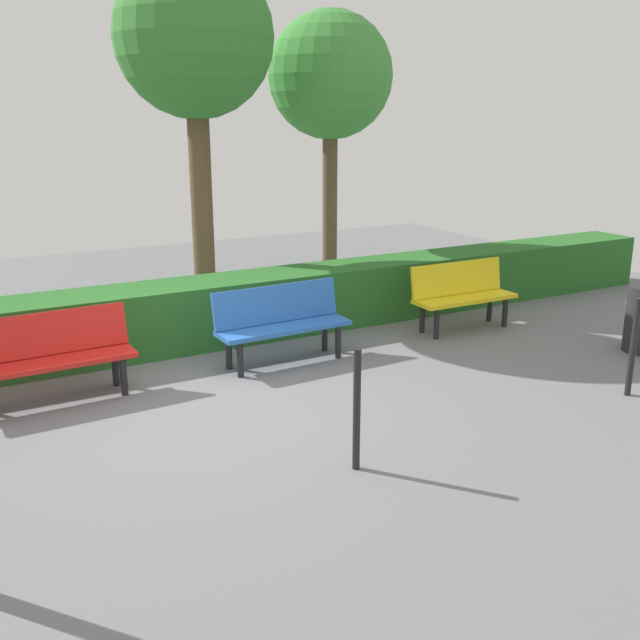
{
  "coord_description": "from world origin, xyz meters",
  "views": [
    {
      "loc": [
        2.23,
        6.21,
        2.71
      ],
      "look_at": [
        -1.38,
        -0.33,
        0.55
      ],
      "focal_mm": 40.24,
      "sensor_mm": 36.0,
      "label": 1
    }
  ],
  "objects_px": {
    "bench_yellow": "(462,293)",
    "bench_blue": "(281,320)",
    "tree_mid": "(194,42)",
    "tree_near": "(330,78)",
    "bench_red": "(47,354)"
  },
  "relations": [
    {
      "from": "bench_yellow",
      "to": "bench_blue",
      "type": "relative_size",
      "value": 0.92
    },
    {
      "from": "bench_yellow",
      "to": "bench_blue",
      "type": "distance_m",
      "value": 2.62
    },
    {
      "from": "tree_near",
      "to": "tree_mid",
      "type": "xyz_separation_m",
      "value": [
        2.19,
        0.3,
        0.39
      ]
    },
    {
      "from": "bench_yellow",
      "to": "tree_mid",
      "type": "distance_m",
      "value": 4.72
    },
    {
      "from": "bench_yellow",
      "to": "bench_red",
      "type": "xyz_separation_m",
      "value": [
        5.1,
        -0.01,
        0.0
      ]
    },
    {
      "from": "bench_blue",
      "to": "tree_mid",
      "type": "bearing_deg",
      "value": -91.8
    },
    {
      "from": "tree_mid",
      "to": "bench_blue",
      "type": "bearing_deg",
      "value": 89.97
    },
    {
      "from": "bench_blue",
      "to": "tree_near",
      "type": "relative_size",
      "value": 0.37
    },
    {
      "from": "tree_near",
      "to": "tree_mid",
      "type": "distance_m",
      "value": 2.24
    },
    {
      "from": "bench_yellow",
      "to": "tree_near",
      "type": "relative_size",
      "value": 0.34
    },
    {
      "from": "bench_red",
      "to": "tree_near",
      "type": "distance_m",
      "value": 6.04
    },
    {
      "from": "bench_yellow",
      "to": "tree_near",
      "type": "xyz_separation_m",
      "value": [
        0.43,
        -2.71,
        2.73
      ]
    },
    {
      "from": "bench_blue",
      "to": "bench_red",
      "type": "xyz_separation_m",
      "value": [
        2.48,
        -0.05,
        0.0
      ]
    },
    {
      "from": "bench_red",
      "to": "tree_near",
      "type": "bearing_deg",
      "value": -151.87
    },
    {
      "from": "tree_mid",
      "to": "tree_near",
      "type": "bearing_deg",
      "value": -172.17
    }
  ]
}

